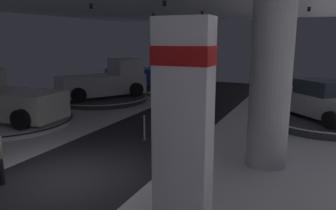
{
  "coord_description": "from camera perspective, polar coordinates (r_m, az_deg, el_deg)",
  "views": [
    {
      "loc": [
        6.09,
        -6.55,
        3.9
      ],
      "look_at": [
        1.15,
        4.45,
        1.4
      ],
      "focal_mm": 34.67,
      "sensor_mm": 36.0,
      "label": 1
    }
  ],
  "objects": [
    {
      "name": "ground",
      "position": [
        9.76,
        -17.54,
        -12.55
      ],
      "size": [
        24.0,
        44.0,
        0.06
      ],
      "color": "silver"
    },
    {
      "name": "column_right",
      "position": [
        10.17,
        17.63,
        4.68
      ],
      "size": [
        1.22,
        1.22,
        5.5
      ],
      "color": "#ADADB2",
      "rests_on": "ground"
    },
    {
      "name": "brand_sign_pylon",
      "position": [
        6.32,
        2.64,
        -3.76
      ],
      "size": [
        1.27,
        0.66,
        4.29
      ],
      "color": "slate",
      "rests_on": "ground"
    },
    {
      "name": "display_platform_far_right",
      "position": [
        16.21,
        25.31,
        -2.63
      ],
      "size": [
        4.84,
        4.84,
        0.36
      ],
      "color": "#333338",
      "rests_on": "ground"
    },
    {
      "name": "display_car_far_right",
      "position": [
        16.04,
        25.53,
        0.61
      ],
      "size": [
        4.19,
        4.29,
        1.71
      ],
      "color": "silver",
      "rests_on": "display_platform_far_right"
    },
    {
      "name": "display_platform_mid_left",
      "position": [
        16.61,
        -26.21,
        -2.62
      ],
      "size": [
        5.68,
        5.68,
        0.24
      ],
      "color": "silver",
      "rests_on": "ground"
    },
    {
      "name": "pickup_truck_mid_left",
      "position": [
        16.64,
        -27.31,
        0.96
      ],
      "size": [
        5.46,
        3.0,
        2.3
      ],
      "color": "silver",
      "rests_on": "display_platform_mid_left"
    },
    {
      "name": "display_platform_far_left",
      "position": [
        20.91,
        -11.53,
        1.18
      ],
      "size": [
        5.68,
        5.68,
        0.29
      ],
      "color": "#333338",
      "rests_on": "ground"
    },
    {
      "name": "pickup_truck_far_left",
      "position": [
        20.87,
        -10.83,
        4.15
      ],
      "size": [
        4.66,
        5.6,
        2.3
      ],
      "color": "silver",
      "rests_on": "display_platform_far_left"
    },
    {
      "name": "display_platform_deep_left",
      "position": [
        24.91,
        -4.68,
        3.01
      ],
      "size": [
        5.68,
        5.68,
        0.27
      ],
      "color": "#333338",
      "rests_on": "ground"
    },
    {
      "name": "pickup_truck_deep_left",
      "position": [
        24.83,
        -3.99,
        5.45
      ],
      "size": [
        5.43,
        4.99,
        2.3
      ],
      "color": "navy",
      "rests_on": "display_platform_deep_left"
    },
    {
      "name": "stanchion_a",
      "position": [
        12.57,
        -4.16,
        -4.63
      ],
      "size": [
        0.28,
        0.28,
        1.01
      ],
      "color": "#333338",
      "rests_on": "ground"
    }
  ]
}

